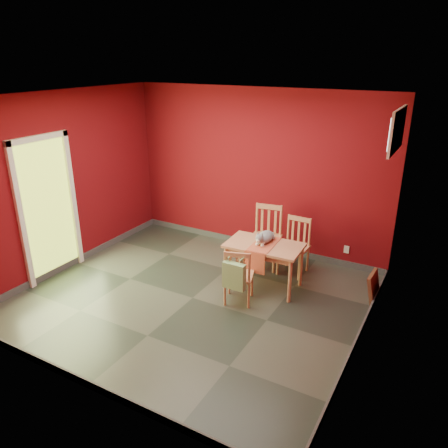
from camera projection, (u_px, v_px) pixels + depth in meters
The scene contains 13 objects.
ground at pixel (193, 298), 6.07m from camera, with size 4.50×4.50×0.00m, color #2D342D.
room_shell at pixel (193, 295), 6.06m from camera, with size 4.50×4.50×4.50m.
doorway at pixel (47, 204), 6.35m from camera, with size 0.06×1.01×2.13m.
window at pixel (397, 130), 5.02m from camera, with size 0.05×0.90×0.50m.
outlet_plate at pixel (346, 249), 6.86m from camera, with size 0.08×0.01×0.12m, color silver.
dining_table at pixel (264, 250), 6.18m from camera, with size 1.09×0.67×0.67m.
table_runner at pixel (261, 250), 6.08m from camera, with size 0.33×0.64×0.32m.
chair_far_left at pixel (266, 236), 6.86m from camera, with size 0.52×0.52×0.97m.
chair_far_right at pixel (295, 245), 6.65m from camera, with size 0.42×0.42×0.87m.
chair_near at pixel (238, 275), 5.83m from camera, with size 0.47×0.47×0.80m.
tote_bag at pixel (234, 276), 5.62m from camera, with size 0.30×0.18×0.43m.
cat at pixel (265, 235), 6.18m from camera, with size 0.23×0.43×0.22m, color slate, non-canonical shape.
picture_frame at pixel (374, 287), 5.97m from camera, with size 0.15×0.40×0.39m.
Camera 1 is at (2.95, -4.40, 3.18)m, focal length 35.00 mm.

